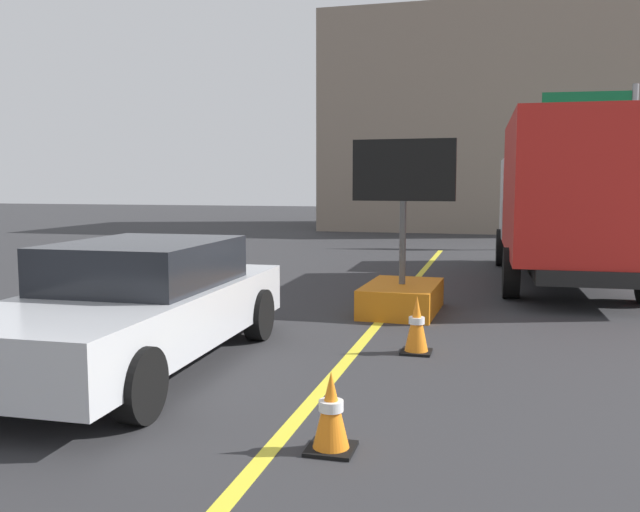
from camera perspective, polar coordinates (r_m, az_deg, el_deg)
arrow_board_trailer at (r=10.63m, az=6.97°, el=-2.20°), size 1.60×1.84×2.70m
box_truck at (r=14.35m, az=20.15°, el=4.79°), size 2.66×7.60×3.22m
pickup_car at (r=7.69m, az=-15.18°, el=-3.97°), size 2.08×4.79×1.38m
highway_guide_sign at (r=22.61m, az=23.08°, el=9.26°), size 2.78×0.34×5.00m
far_building_block at (r=31.34m, az=13.01°, el=10.69°), size 12.58×7.92×9.11m
traffic_cone_mid_lane at (r=5.22m, az=0.94°, el=-13.09°), size 0.36×0.36×0.62m
traffic_cone_far_lane at (r=8.14m, az=8.19°, el=-5.80°), size 0.36×0.36×0.70m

